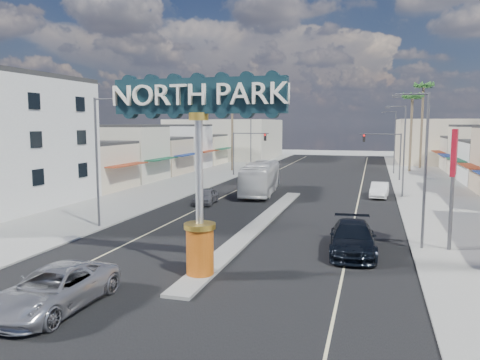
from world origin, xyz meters
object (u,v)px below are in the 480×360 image
Objects in this scene: streetlight_l_near at (99,156)px; palm_left_far at (232,95)px; traffic_signal_right at (386,147)px; streetlight_r_far at (394,139)px; suv_left at (54,289)px; traffic_signal_left at (246,145)px; suv_right at (353,238)px; palm_right_mid at (412,101)px; streetlight_l_far at (252,138)px; car_parked_left at (206,196)px; bank_pylon_sign at (454,159)px; streetlight_l_mid at (202,144)px; streetlight_r_near at (423,163)px; car_parked_right at (379,190)px; city_bus at (261,178)px; streetlight_r_mid at (402,146)px; palm_right_far at (423,91)px; gateway_sign at (199,153)px.

palm_left_far is (-2.57, 40.00, 6.43)m from streetlight_l_near.
traffic_signal_right is 0.67× the size of streetlight_r_far.
streetlight_l_near is 1.52× the size of suv_left.
suv_right is (15.96, -35.86, -3.39)m from traffic_signal_left.
palm_left_far is at bearing -167.01° from palm_right_mid.
traffic_signal_left is at bearing -81.14° from streetlight_l_far.
suv_right is 1.46× the size of car_parked_left.
bank_pylon_sign is (22.49, -41.91, 0.23)m from streetlight_l_far.
streetlight_r_far is at bearing 4.88° from palm_left_far.
streetlight_r_far is 57.25m from suv_left.
palm_right_mid reaches higher than streetlight_l_near.
streetlight_l_near is 20.00m from streetlight_l_mid.
traffic_signal_right is 0.67× the size of streetlight_l_mid.
palm_left_far is at bearing 96.64° from car_parked_left.
car_parked_left is at bearing -124.88° from traffic_signal_right.
streetlight_r_near is 1.98× the size of car_parked_right.
bank_pylon_sign is (5.28, 1.95, 4.41)m from suv_right.
suv_right is 0.52× the size of city_bus.
streetlight_l_near is 1.00× the size of streetlight_r_mid.
bank_pylon_sign is at bearing -74.99° from car_parked_right.
traffic_signal_right is 20.01m from city_bus.
car_parked_left is at bearing -147.19° from car_parked_right.
bank_pylon_sign is at bearing -41.53° from streetlight_l_mid.
palm_right_far reaches higher than traffic_signal_left.
palm_left_far is 54.98m from suv_left.
palm_left_far reaches higher than suv_right.
city_bus is at bearing 69.53° from streetlight_l_near.
streetlight_l_near is 1.00× the size of streetlight_l_far.
palm_left_far is 0.93× the size of palm_right_far.
traffic_signal_right is 15.05m from car_parked_right.
palm_right_mid is at bearing 79.01° from suv_right.
suv_left is at bearing -128.59° from gateway_sign.
streetlight_l_mid is 10.52m from car_parked_left.
streetlight_r_far is 0.64× the size of palm_right_far.
streetlight_r_mid is 1.00× the size of streetlight_r_far.
palm_right_mid is (2.57, 4.00, 5.54)m from streetlight_r_far.
streetlight_l_far is at bearing 116.42° from streetlight_r_near.
gateway_sign is at bearing -102.74° from car_parked_right.
streetlight_r_mid is (20.87, -22.00, 0.00)m from streetlight_l_far.
car_parked_left is 17.23m from car_parked_right.
streetlight_r_far is at bearing 76.52° from suv_left.
city_bus is (-13.88, 18.71, -3.44)m from streetlight_r_near.
traffic_signal_right is 0.67× the size of streetlight_r_mid.
traffic_signal_right is 0.43× the size of palm_right_far.
palm_right_mid is at bearing 72.37° from traffic_signal_right.
streetlight_r_far is at bearing 0.00° from streetlight_l_far.
palm_right_mid is (26.00, 6.00, -0.90)m from palm_left_far.
streetlight_l_near reaches higher than car_parked_left.
streetlight_l_near is 20.87m from streetlight_r_near.
palm_left_far is at bearing -156.80° from palm_right_far.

